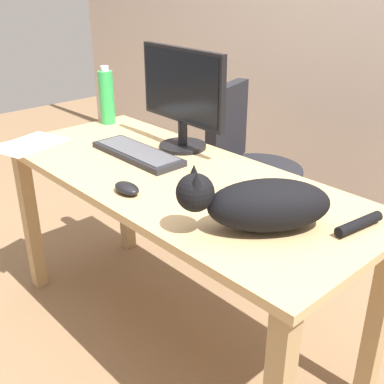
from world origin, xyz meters
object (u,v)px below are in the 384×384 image
(cat, at_px, (261,204))
(water_bottle, at_px, (107,97))
(computer_mouse, at_px, (127,188))
(monitor, at_px, (182,95))
(office_chair, at_px, (249,189))
(keyboard, at_px, (137,153))

(cat, bearing_deg, water_bottle, 167.13)
(cat, distance_m, water_bottle, 1.24)
(cat, distance_m, computer_mouse, 0.49)
(monitor, relative_size, cat, 0.95)
(office_chair, height_order, computer_mouse, office_chair)
(cat, xyz_separation_m, computer_mouse, (-0.46, -0.14, -0.06))
(office_chair, relative_size, cat, 1.85)
(computer_mouse, xyz_separation_m, water_bottle, (-0.74, 0.42, 0.11))
(monitor, bearing_deg, office_chair, 91.87)
(keyboard, relative_size, cat, 0.87)
(office_chair, bearing_deg, monitor, -88.13)
(cat, bearing_deg, office_chair, 132.09)
(keyboard, xyz_separation_m, computer_mouse, (0.26, -0.24, 0.00))
(office_chair, relative_size, computer_mouse, 8.47)
(water_bottle, bearing_deg, monitor, 3.06)
(monitor, relative_size, keyboard, 1.09)
(keyboard, distance_m, water_bottle, 0.52)
(keyboard, relative_size, computer_mouse, 4.00)
(office_chair, distance_m, monitor, 0.74)
(computer_mouse, bearing_deg, water_bottle, 150.63)
(keyboard, relative_size, water_bottle, 1.57)
(monitor, distance_m, keyboard, 0.30)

